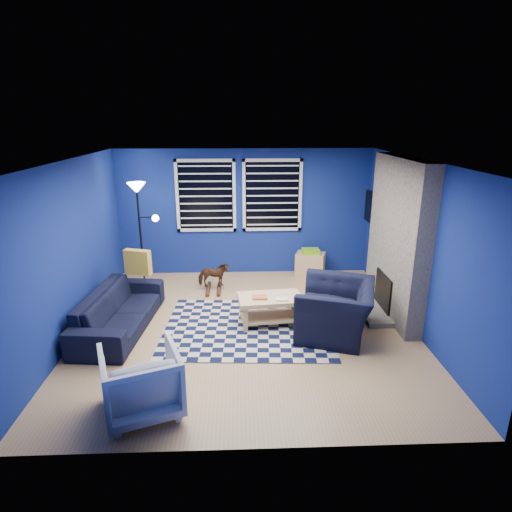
{
  "coord_description": "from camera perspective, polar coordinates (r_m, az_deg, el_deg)",
  "views": [
    {
      "loc": [
        -0.11,
        -5.86,
        3.05
      ],
      "look_at": [
        0.14,
        0.3,
        1.06
      ],
      "focal_mm": 30.0,
      "sensor_mm": 36.0,
      "label": 1
    }
  ],
  "objects": [
    {
      "name": "rug",
      "position": [
        6.61,
        -1.1,
        -9.47
      ],
      "size": [
        2.61,
        2.13,
        0.02
      ],
      "primitive_type": "cube",
      "rotation": [
        0.0,
        0.0,
        -0.05
      ],
      "color": "black",
      "rests_on": "floor"
    },
    {
      "name": "sofa",
      "position": [
        6.79,
        -17.72,
        -6.88
      ],
      "size": [
        2.14,
        1.0,
        0.6
      ],
      "primitive_type": "imported",
      "rotation": [
        0.0,
        0.0,
        1.47
      ],
      "color": "black",
      "rests_on": "floor"
    },
    {
      "name": "wall_back",
      "position": [
        8.55,
        -1.56,
        5.77
      ],
      "size": [
        5.0,
        0.0,
        5.0
      ],
      "primitive_type": "plane",
      "rotation": [
        1.57,
        0.0,
        0.0
      ],
      "color": "navy",
      "rests_on": "floor"
    },
    {
      "name": "throw_pillow",
      "position": [
        7.23,
        -15.48,
        -0.79
      ],
      "size": [
        0.45,
        0.25,
        0.41
      ],
      "primitive_type": "cube",
      "rotation": [
        0.0,
        0.0,
        -0.3
      ],
      "color": "gold",
      "rests_on": "sofa"
    },
    {
      "name": "armchair_bent",
      "position": [
        4.92,
        -15.07,
        -15.82
      ],
      "size": [
        1.03,
        1.04,
        0.74
      ],
      "primitive_type": "imported",
      "rotation": [
        0.0,
        0.0,
        3.5
      ],
      "color": "gray",
      "rests_on": "floor"
    },
    {
      "name": "ceiling",
      "position": [
        5.88,
        -1.3,
        12.55
      ],
      "size": [
        5.0,
        5.0,
        0.0
      ],
      "primitive_type": "plane",
      "rotation": [
        3.14,
        0.0,
        0.0
      ],
      "color": "white",
      "rests_on": "wall_back"
    },
    {
      "name": "cabinet",
      "position": [
        8.7,
        7.24,
        -1.02
      ],
      "size": [
        0.65,
        0.53,
        0.56
      ],
      "rotation": [
        0.0,
        0.0,
        -0.33
      ],
      "color": "tan",
      "rests_on": "floor"
    },
    {
      "name": "rocking_horse",
      "position": [
        7.87,
        -5.71,
        -2.58
      ],
      "size": [
        0.3,
        0.57,
        0.47
      ],
      "primitive_type": "imported",
      "rotation": [
        0.0,
        0.0,
        1.65
      ],
      "color": "#482917",
      "rests_on": "floor"
    },
    {
      "name": "armchair_big",
      "position": [
        6.39,
        10.59,
        -7.02
      ],
      "size": [
        1.46,
        1.36,
        0.78
      ],
      "primitive_type": "imported",
      "rotation": [
        0.0,
        0.0,
        -1.88
      ],
      "color": "black",
      "rests_on": "floor"
    },
    {
      "name": "floor_lamp",
      "position": [
        8.08,
        -15.34,
        6.95
      ],
      "size": [
        0.53,
        0.33,
        1.95
      ],
      "color": "black",
      "rests_on": "floor"
    },
    {
      "name": "wall_right",
      "position": [
        6.66,
        20.83,
        1.04
      ],
      "size": [
        0.0,
        5.0,
        5.0
      ],
      "primitive_type": "plane",
      "rotation": [
        1.57,
        0.0,
        -1.57
      ],
      "color": "navy",
      "rests_on": "floor"
    },
    {
      "name": "coffee_table",
      "position": [
        6.58,
        1.88,
        -6.48
      ],
      "size": [
        1.02,
        0.65,
        0.48
      ],
      "rotation": [
        0.0,
        0.0,
        0.1
      ],
      "color": "tan",
      "rests_on": "rug"
    },
    {
      "name": "window_right",
      "position": [
        8.47,
        2.18,
        8.06
      ],
      "size": [
        1.17,
        0.06,
        1.42
      ],
      "color": "black",
      "rests_on": "wall_back"
    },
    {
      "name": "tv",
      "position": [
        8.42,
        15.45,
        5.99
      ],
      "size": [
        0.07,
        1.0,
        0.58
      ],
      "color": "black",
      "rests_on": "wall_right"
    },
    {
      "name": "wall_left",
      "position": [
        6.58,
        -23.55,
        0.5
      ],
      "size": [
        0.0,
        5.0,
        5.0
      ],
      "primitive_type": "plane",
      "rotation": [
        1.57,
        0.0,
        1.57
      ],
      "color": "navy",
      "rests_on": "floor"
    },
    {
      "name": "floor",
      "position": [
        6.61,
        -1.15,
        -9.58
      ],
      "size": [
        5.0,
        5.0,
        0.0
      ],
      "primitive_type": "plane",
      "color": "tan",
      "rests_on": "ground"
    },
    {
      "name": "fireplace",
      "position": [
        7.07,
        18.2,
        1.8
      ],
      "size": [
        0.65,
        2.0,
        2.5
      ],
      "color": "gray",
      "rests_on": "floor"
    },
    {
      "name": "window_left",
      "position": [
        8.47,
        -6.71,
        7.95
      ],
      "size": [
        1.17,
        0.06,
        1.42
      ],
      "color": "black",
      "rests_on": "wall_back"
    }
  ]
}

